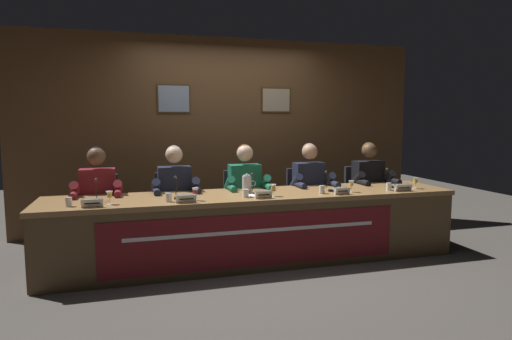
% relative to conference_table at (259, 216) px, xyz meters
% --- Properties ---
extents(ground_plane, '(12.00, 12.00, 0.00)m').
position_rel_conference_table_xyz_m(ground_plane, '(0.00, 0.12, -0.51)').
color(ground_plane, '#4C4742').
extents(wall_back_panelled, '(5.54, 0.14, 2.60)m').
position_rel_conference_table_xyz_m(wall_back_panelled, '(0.00, 1.64, 0.79)').
color(wall_back_panelled, brown).
rests_on(wall_back_panelled, ground_plane).
extents(conference_table, '(4.34, 0.85, 0.72)m').
position_rel_conference_table_xyz_m(conference_table, '(0.00, 0.00, 0.00)').
color(conference_table, olive).
rests_on(conference_table, ground_plane).
extents(chair_far_left, '(0.44, 0.44, 0.89)m').
position_rel_conference_table_xyz_m(chair_far_left, '(-1.61, 0.73, -0.08)').
color(chair_far_left, black).
rests_on(chair_far_left, ground_plane).
extents(panelist_far_left, '(0.51, 0.48, 1.22)m').
position_rel_conference_table_xyz_m(panelist_far_left, '(-1.61, 0.53, 0.20)').
color(panelist_far_left, black).
rests_on(panelist_far_left, ground_plane).
extents(nameplate_far_left, '(0.18, 0.06, 0.08)m').
position_rel_conference_table_xyz_m(nameplate_far_left, '(-1.60, -0.20, 0.25)').
color(nameplate_far_left, white).
rests_on(nameplate_far_left, conference_table).
extents(juice_glass_far_left, '(0.06, 0.06, 0.12)m').
position_rel_conference_table_xyz_m(juice_glass_far_left, '(-1.46, -0.09, 0.30)').
color(juice_glass_far_left, white).
rests_on(juice_glass_far_left, conference_table).
extents(water_cup_far_left, '(0.06, 0.06, 0.08)m').
position_rel_conference_table_xyz_m(water_cup_far_left, '(-1.81, -0.10, 0.25)').
color(water_cup_far_left, silver).
rests_on(water_cup_far_left, conference_table).
extents(microphone_far_left, '(0.06, 0.17, 0.22)m').
position_rel_conference_table_xyz_m(microphone_far_left, '(-1.59, 0.08, 0.29)').
color(microphone_far_left, black).
rests_on(microphone_far_left, conference_table).
extents(chair_left, '(0.44, 0.44, 0.89)m').
position_rel_conference_table_xyz_m(chair_left, '(-0.80, 0.73, -0.08)').
color(chair_left, black).
rests_on(chair_left, ground_plane).
extents(panelist_left, '(0.51, 0.48, 1.22)m').
position_rel_conference_table_xyz_m(panelist_left, '(-0.80, 0.53, 0.20)').
color(panelist_left, black).
rests_on(panelist_left, ground_plane).
extents(nameplate_left, '(0.19, 0.06, 0.08)m').
position_rel_conference_table_xyz_m(nameplate_left, '(-0.77, -0.21, 0.25)').
color(nameplate_left, white).
rests_on(nameplate_left, conference_table).
extents(juice_glass_left, '(0.06, 0.06, 0.12)m').
position_rel_conference_table_xyz_m(juice_glass_left, '(-0.67, -0.11, 0.30)').
color(juice_glass_left, white).
rests_on(juice_glass_left, conference_table).
extents(water_cup_left, '(0.06, 0.06, 0.08)m').
position_rel_conference_table_xyz_m(water_cup_left, '(-0.93, -0.11, 0.25)').
color(water_cup_left, silver).
rests_on(water_cup_left, conference_table).
extents(microphone_left, '(0.06, 0.17, 0.22)m').
position_rel_conference_table_xyz_m(microphone_left, '(-0.84, 0.06, 0.29)').
color(microphone_left, black).
rests_on(microphone_left, conference_table).
extents(chair_center, '(0.44, 0.44, 0.89)m').
position_rel_conference_table_xyz_m(chair_center, '(0.00, 0.73, -0.08)').
color(chair_center, black).
rests_on(chair_center, ground_plane).
extents(panelist_center, '(0.51, 0.48, 1.22)m').
position_rel_conference_table_xyz_m(panelist_center, '(0.00, 0.53, 0.20)').
color(panelist_center, black).
rests_on(panelist_center, ground_plane).
extents(nameplate_center, '(0.17, 0.06, 0.08)m').
position_rel_conference_table_xyz_m(nameplate_center, '(-0.01, -0.18, 0.25)').
color(nameplate_center, white).
rests_on(nameplate_center, conference_table).
extents(juice_glass_center, '(0.06, 0.06, 0.12)m').
position_rel_conference_table_xyz_m(juice_glass_center, '(0.12, -0.09, 0.30)').
color(juice_glass_center, white).
rests_on(juice_glass_center, conference_table).
extents(water_cup_center, '(0.06, 0.06, 0.08)m').
position_rel_conference_table_xyz_m(water_cup_center, '(-0.16, -0.09, 0.25)').
color(water_cup_center, silver).
rests_on(water_cup_center, conference_table).
extents(microphone_center, '(0.06, 0.17, 0.22)m').
position_rel_conference_table_xyz_m(microphone_center, '(-0.02, 0.09, 0.29)').
color(microphone_center, black).
rests_on(microphone_center, conference_table).
extents(chair_right, '(0.44, 0.44, 0.89)m').
position_rel_conference_table_xyz_m(chair_right, '(0.81, 0.73, -0.08)').
color(chair_right, black).
rests_on(chair_right, ground_plane).
extents(panelist_right, '(0.51, 0.48, 1.22)m').
position_rel_conference_table_xyz_m(panelist_right, '(0.81, 0.53, 0.20)').
color(panelist_right, black).
rests_on(panelist_right, ground_plane).
extents(nameplate_right, '(0.16, 0.06, 0.08)m').
position_rel_conference_table_xyz_m(nameplate_right, '(0.85, -0.20, 0.25)').
color(nameplate_right, white).
rests_on(nameplate_right, conference_table).
extents(juice_glass_right, '(0.06, 0.06, 0.12)m').
position_rel_conference_table_xyz_m(juice_glass_right, '(1.02, -0.07, 0.30)').
color(juice_glass_right, white).
rests_on(juice_glass_right, conference_table).
extents(water_cup_right, '(0.06, 0.06, 0.08)m').
position_rel_conference_table_xyz_m(water_cup_right, '(0.67, -0.08, 0.25)').
color(water_cup_right, silver).
rests_on(water_cup_right, conference_table).
extents(microphone_right, '(0.06, 0.17, 0.22)m').
position_rel_conference_table_xyz_m(microphone_right, '(0.82, 0.06, 0.29)').
color(microphone_right, black).
rests_on(microphone_right, conference_table).
extents(chair_far_right, '(0.44, 0.44, 0.89)m').
position_rel_conference_table_xyz_m(chair_far_right, '(1.62, 0.73, -0.08)').
color(chair_far_right, black).
rests_on(chair_far_right, ground_plane).
extents(panelist_far_right, '(0.51, 0.48, 1.22)m').
position_rel_conference_table_xyz_m(panelist_far_right, '(1.62, 0.53, 0.20)').
color(panelist_far_right, black).
rests_on(panelist_far_right, ground_plane).
extents(nameplate_far_right, '(0.20, 0.06, 0.08)m').
position_rel_conference_table_xyz_m(nameplate_far_right, '(1.59, -0.18, 0.25)').
color(nameplate_far_right, white).
rests_on(nameplate_far_right, conference_table).
extents(juice_glass_far_right, '(0.06, 0.06, 0.12)m').
position_rel_conference_table_xyz_m(juice_glass_far_right, '(1.83, -0.06, 0.30)').
color(juice_glass_far_right, white).
rests_on(juice_glass_far_right, conference_table).
extents(water_cup_far_right, '(0.06, 0.06, 0.08)m').
position_rel_conference_table_xyz_m(water_cup_far_right, '(1.47, -0.09, 0.25)').
color(water_cup_far_right, silver).
rests_on(water_cup_far_right, conference_table).
extents(microphone_far_right, '(0.06, 0.17, 0.22)m').
position_rel_conference_table_xyz_m(microphone_far_right, '(1.62, 0.10, 0.29)').
color(microphone_far_right, black).
rests_on(microphone_far_right, conference_table).
extents(water_pitcher_central, '(0.15, 0.10, 0.21)m').
position_rel_conference_table_xyz_m(water_pitcher_central, '(-0.08, 0.19, 0.31)').
color(water_pitcher_central, silver).
rests_on(water_pitcher_central, conference_table).
extents(document_stack_center, '(0.24, 0.19, 0.01)m').
position_rel_conference_table_xyz_m(document_stack_center, '(-0.02, -0.03, 0.22)').
color(document_stack_center, white).
rests_on(document_stack_center, conference_table).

